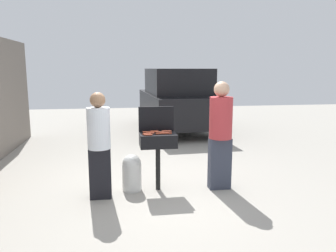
% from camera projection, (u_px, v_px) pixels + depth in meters
% --- Properties ---
extents(ground_plane, '(24.00, 24.00, 0.00)m').
position_uv_depth(ground_plane, '(152.00, 190.00, 5.58)').
color(ground_plane, '#9E998E').
extents(bbq_grill, '(0.60, 0.44, 0.97)m').
position_uv_depth(bbq_grill, '(158.00, 142.00, 5.49)').
color(bbq_grill, black).
rests_on(bbq_grill, ground).
extents(grill_lid_open, '(0.60, 0.05, 0.42)m').
position_uv_depth(grill_lid_open, '(156.00, 119.00, 5.64)').
color(grill_lid_open, black).
rests_on(grill_lid_open, bbq_grill).
extents(hot_dog_0, '(0.13, 0.03, 0.03)m').
position_uv_depth(hot_dog_0, '(166.00, 131.00, 5.60)').
color(hot_dog_0, '#C6593D').
rests_on(hot_dog_0, bbq_grill).
extents(hot_dog_1, '(0.13, 0.03, 0.03)m').
position_uv_depth(hot_dog_1, '(160.00, 132.00, 5.51)').
color(hot_dog_1, '#C6593D').
rests_on(hot_dog_1, bbq_grill).
extents(hot_dog_2, '(0.13, 0.04, 0.03)m').
position_uv_depth(hot_dog_2, '(148.00, 135.00, 5.28)').
color(hot_dog_2, '#AD4228').
rests_on(hot_dog_2, bbq_grill).
extents(hot_dog_3, '(0.13, 0.03, 0.03)m').
position_uv_depth(hot_dog_3, '(150.00, 133.00, 5.42)').
color(hot_dog_3, '#B74C33').
rests_on(hot_dog_3, bbq_grill).
extents(hot_dog_4, '(0.13, 0.03, 0.03)m').
position_uv_depth(hot_dog_4, '(154.00, 131.00, 5.58)').
color(hot_dog_4, '#AD4228').
rests_on(hot_dog_4, bbq_grill).
extents(hot_dog_5, '(0.13, 0.03, 0.03)m').
position_uv_depth(hot_dog_5, '(165.00, 133.00, 5.43)').
color(hot_dog_5, '#C6593D').
rests_on(hot_dog_5, bbq_grill).
extents(hot_dog_6, '(0.13, 0.04, 0.03)m').
position_uv_depth(hot_dog_6, '(147.00, 132.00, 5.52)').
color(hot_dog_6, '#AD4228').
rests_on(hot_dog_6, bbq_grill).
extents(hot_dog_7, '(0.13, 0.04, 0.03)m').
position_uv_depth(hot_dog_7, '(160.00, 134.00, 5.39)').
color(hot_dog_7, '#AD4228').
rests_on(hot_dog_7, bbq_grill).
extents(hot_dog_8, '(0.13, 0.04, 0.03)m').
position_uv_depth(hot_dog_8, '(154.00, 132.00, 5.53)').
color(hot_dog_8, '#AD4228').
rests_on(hot_dog_8, bbq_grill).
extents(hot_dog_9, '(0.13, 0.04, 0.03)m').
position_uv_depth(hot_dog_9, '(168.00, 133.00, 5.40)').
color(hot_dog_9, '#AD4228').
rests_on(hot_dog_9, bbq_grill).
extents(hot_dog_10, '(0.13, 0.03, 0.03)m').
position_uv_depth(hot_dog_10, '(147.00, 134.00, 5.34)').
color(hot_dog_10, '#AD4228').
rests_on(hot_dog_10, bbq_grill).
extents(hot_dog_11, '(0.13, 0.03, 0.03)m').
position_uv_depth(hot_dog_11, '(147.00, 134.00, 5.38)').
color(hot_dog_11, '#AD4228').
rests_on(hot_dog_11, bbq_grill).
extents(hot_dog_12, '(0.13, 0.03, 0.03)m').
position_uv_depth(hot_dog_12, '(168.00, 131.00, 5.58)').
color(hot_dog_12, '#C6593D').
rests_on(hot_dog_12, bbq_grill).
extents(propane_tank, '(0.32, 0.32, 0.62)m').
position_uv_depth(propane_tank, '(132.00, 172.00, 5.55)').
color(propane_tank, silver).
rests_on(propane_tank, ground).
extents(person_left, '(0.35, 0.35, 1.67)m').
position_uv_depth(person_left, '(99.00, 142.00, 5.11)').
color(person_left, black).
rests_on(person_left, ground).
extents(person_right, '(0.38, 0.38, 1.82)m').
position_uv_depth(person_right, '(220.00, 132.00, 5.52)').
color(person_right, '#333847').
rests_on(person_right, ground).
extents(parked_minivan, '(2.20, 4.48, 2.02)m').
position_uv_depth(parked_minivan, '(176.00, 99.00, 10.88)').
color(parked_minivan, black).
rests_on(parked_minivan, ground).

